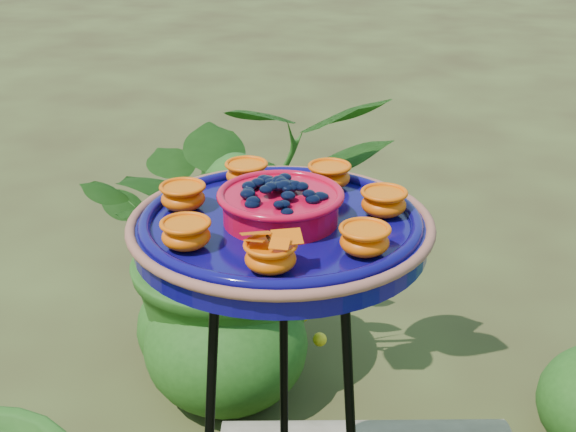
# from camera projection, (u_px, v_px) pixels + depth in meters

# --- Properties ---
(tripod_stand) EXTENTS (0.36, 0.36, 0.82)m
(tripod_stand) POSITION_uv_depth(u_px,v_px,m) (282.00, 428.00, 1.27)
(tripod_stand) COLOR black
(tripod_stand) RESTS_ON ground
(feeder_dish) EXTENTS (0.50, 0.50, 0.10)m
(feeder_dish) POSITION_uv_depth(u_px,v_px,m) (281.00, 223.00, 1.13)
(feeder_dish) COLOR #0B0753
(feeder_dish) RESTS_ON tripod_stand
(shrub_back_left) EXTENTS (1.00, 0.96, 0.85)m
(shrub_back_left) POSITION_uv_depth(u_px,v_px,m) (238.00, 232.00, 2.11)
(shrub_back_left) COLOR #1F4A13
(shrub_back_left) RESTS_ON ground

